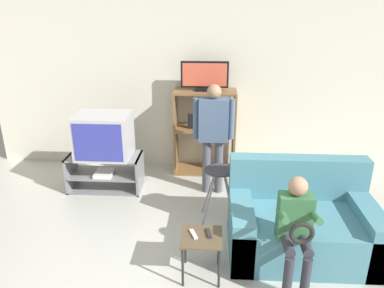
# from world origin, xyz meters

# --- Properties ---
(wall_back) EXTENTS (6.40, 0.06, 2.60)m
(wall_back) POSITION_xyz_m (0.00, 3.26, 1.30)
(wall_back) COLOR silver
(wall_back) RESTS_ON ground_plane
(tv_stand) EXTENTS (0.99, 0.47, 0.49)m
(tv_stand) POSITION_xyz_m (-1.27, 2.33, 0.24)
(tv_stand) COLOR slate
(tv_stand) RESTS_ON ground_plane
(television_main) EXTENTS (0.71, 0.56, 0.58)m
(television_main) POSITION_xyz_m (-1.25, 2.33, 0.78)
(television_main) COLOR #B2B2B7
(television_main) RESTS_ON tv_stand
(media_shelf) EXTENTS (0.90, 0.43, 1.26)m
(media_shelf) POSITION_xyz_m (0.07, 2.98, 0.64)
(media_shelf) COLOR brown
(media_shelf) RESTS_ON ground_plane
(television_flat) EXTENTS (0.67, 0.20, 0.41)m
(television_flat) POSITION_xyz_m (0.06, 2.99, 1.45)
(television_flat) COLOR black
(television_flat) RESTS_ON media_shelf
(folding_stool) EXTENTS (0.42, 0.38, 0.68)m
(folding_stool) POSITION_xyz_m (0.28, 1.59, 0.54)
(folding_stool) COLOR #99999E
(folding_stool) RESTS_ON ground_plane
(snack_table) EXTENTS (0.38, 0.38, 0.43)m
(snack_table) POSITION_xyz_m (0.11, 0.64, 0.36)
(snack_table) COLOR brown
(snack_table) RESTS_ON ground_plane
(remote_control_black) EXTENTS (0.06, 0.15, 0.02)m
(remote_control_black) POSITION_xyz_m (0.17, 0.68, 0.44)
(remote_control_black) COLOR #232328
(remote_control_black) RESTS_ON snack_table
(remote_control_white) EXTENTS (0.09, 0.15, 0.02)m
(remote_control_white) POSITION_xyz_m (0.03, 0.66, 0.44)
(remote_control_white) COLOR silver
(remote_control_white) RESTS_ON snack_table
(couch) EXTENTS (1.46, 0.95, 0.91)m
(couch) POSITION_xyz_m (1.12, 1.11, 0.30)
(couch) COLOR teal
(couch) RESTS_ON ground_plane
(person_standing_adult) EXTENTS (0.53, 0.20, 1.49)m
(person_standing_adult) POSITION_xyz_m (0.20, 2.33, 0.90)
(person_standing_adult) COLOR #4C4C56
(person_standing_adult) RESTS_ON ground_plane
(person_seated_child) EXTENTS (0.33, 0.43, 1.06)m
(person_seated_child) POSITION_xyz_m (0.93, 0.56, 0.63)
(person_seated_child) COLOR #2D2D38
(person_seated_child) RESTS_ON ground_plane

